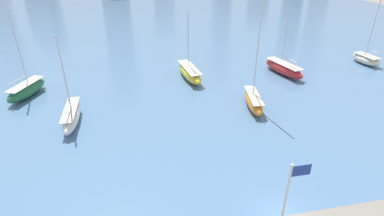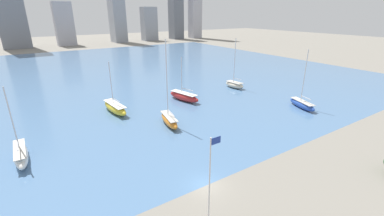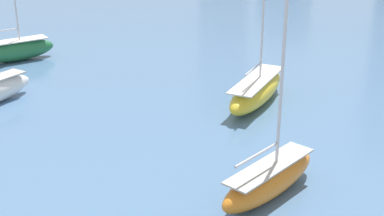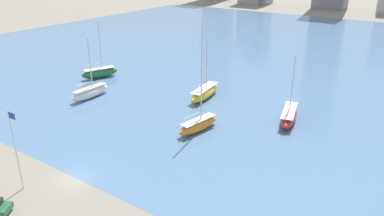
% 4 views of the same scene
% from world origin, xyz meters
% --- Properties ---
extents(ground_plane, '(500.00, 500.00, 0.00)m').
position_xyz_m(ground_plane, '(0.00, 0.00, 0.00)').
color(ground_plane, gray).
extents(harbor_water, '(180.00, 140.00, 0.00)m').
position_xyz_m(harbor_water, '(0.00, 70.00, 0.00)').
color(harbor_water, '#4C7099').
rests_on(harbor_water, ground_plane).
extents(flag_pole, '(1.24, 0.14, 9.66)m').
position_xyz_m(flag_pole, '(-3.05, -4.76, 5.30)').
color(flag_pole, silver).
rests_on(flag_pole, ground_plane).
extents(sailboat_orange, '(3.17, 8.08, 16.11)m').
position_xyz_m(sailboat_orange, '(4.97, 18.95, 1.09)').
color(sailboat_orange, orange).
rests_on(sailboat_orange, harbor_water).
extents(sailboat_green, '(4.97, 8.05, 11.99)m').
position_xyz_m(sailboat_green, '(-26.96, 28.81, 1.13)').
color(sailboat_green, '#236B3D').
rests_on(sailboat_green, harbor_water).
extents(sailboat_red, '(4.50, 9.57, 10.65)m').
position_xyz_m(sailboat_red, '(14.90, 29.83, 1.07)').
color(sailboat_red, '#B72828').
rests_on(sailboat_red, harbor_water).
extents(sailboat_white, '(1.92, 8.61, 11.13)m').
position_xyz_m(sailboat_white, '(-19.21, 19.36, 1.07)').
color(sailboat_white, white).
rests_on(sailboat_white, harbor_water).
extents(sailboat_yellow, '(3.45, 9.89, 10.96)m').
position_xyz_m(sailboat_yellow, '(-1.74, 31.09, 1.09)').
color(sailboat_yellow, yellow).
rests_on(sailboat_yellow, harbor_water).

